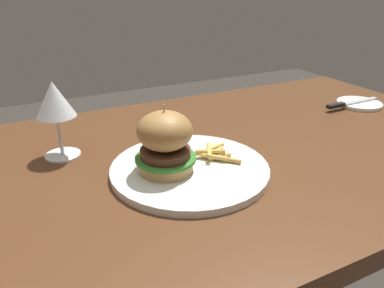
{
  "coord_description": "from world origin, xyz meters",
  "views": [
    {
      "loc": [
        -0.34,
        -0.63,
        1.09
      ],
      "look_at": [
        -0.03,
        -0.03,
        0.78
      ],
      "focal_mm": 35.0,
      "sensor_mm": 36.0,
      "label": 1
    }
  ],
  "objects_px": {
    "bread_plate": "(359,104)",
    "table_knife": "(348,103)",
    "main_plate": "(190,169)",
    "wine_glass": "(55,102)",
    "burger_sandwich": "(165,142)"
  },
  "relations": [
    {
      "from": "bread_plate",
      "to": "table_knife",
      "type": "distance_m",
      "value": 0.05
    },
    {
      "from": "main_plate",
      "to": "wine_glass",
      "type": "xyz_separation_m",
      "value": [
        -0.21,
        0.19,
        0.11
      ]
    },
    {
      "from": "burger_sandwich",
      "to": "wine_glass",
      "type": "relative_size",
      "value": 0.8
    },
    {
      "from": "main_plate",
      "to": "burger_sandwich",
      "type": "bearing_deg",
      "value": 172.94
    },
    {
      "from": "bread_plate",
      "to": "wine_glass",
      "type": "bearing_deg",
      "value": 176.91
    },
    {
      "from": "burger_sandwich",
      "to": "bread_plate",
      "type": "height_order",
      "value": "burger_sandwich"
    },
    {
      "from": "burger_sandwich",
      "to": "wine_glass",
      "type": "height_order",
      "value": "wine_glass"
    },
    {
      "from": "burger_sandwich",
      "to": "wine_glass",
      "type": "bearing_deg",
      "value": 131.66
    },
    {
      "from": "burger_sandwich",
      "to": "bread_plate",
      "type": "bearing_deg",
      "value": 11.34
    },
    {
      "from": "table_knife",
      "to": "bread_plate",
      "type": "bearing_deg",
      "value": 1.2
    },
    {
      "from": "burger_sandwich",
      "to": "main_plate",
      "type": "bearing_deg",
      "value": -7.06
    },
    {
      "from": "main_plate",
      "to": "table_knife",
      "type": "height_order",
      "value": "table_knife"
    },
    {
      "from": "wine_glass",
      "to": "table_knife",
      "type": "bearing_deg",
      "value": -3.36
    },
    {
      "from": "main_plate",
      "to": "bread_plate",
      "type": "relative_size",
      "value": 2.41
    },
    {
      "from": "bread_plate",
      "to": "main_plate",
      "type": "bearing_deg",
      "value": -167.32
    }
  ]
}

